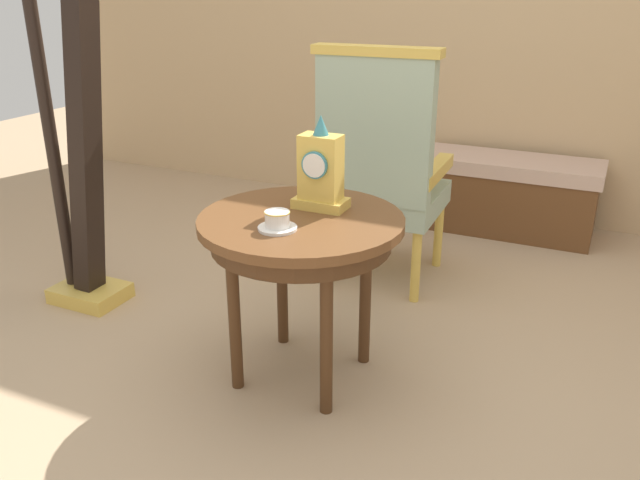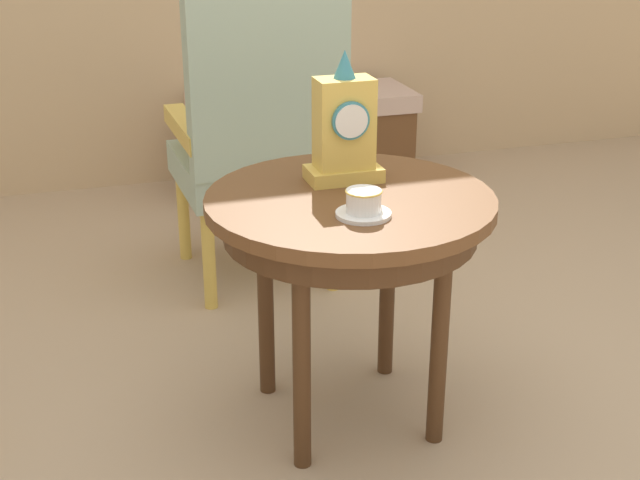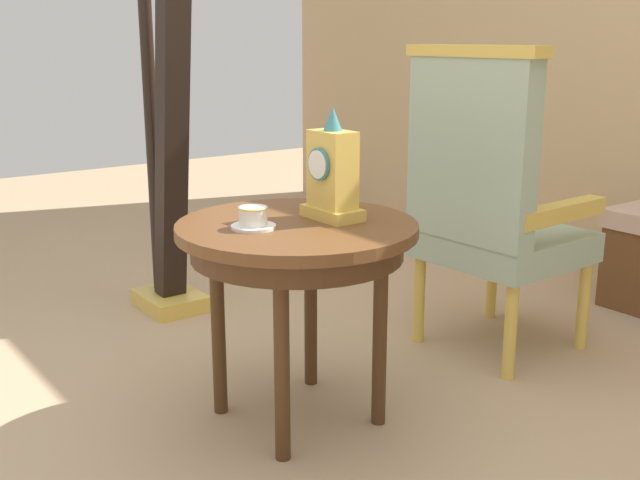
{
  "view_description": "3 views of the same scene",
  "coord_description": "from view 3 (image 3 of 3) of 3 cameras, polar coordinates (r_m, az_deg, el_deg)",
  "views": [
    {
      "loc": [
        0.92,
        -1.83,
        1.41
      ],
      "look_at": [
        0.05,
        0.04,
        0.58
      ],
      "focal_mm": 36.76,
      "sensor_mm": 36.0,
      "label": 1
    },
    {
      "loc": [
        -0.71,
        -1.86,
        1.37
      ],
      "look_at": [
        -0.11,
        0.11,
        0.51
      ],
      "focal_mm": 49.67,
      "sensor_mm": 36.0,
      "label": 2
    },
    {
      "loc": [
        1.8,
        -1.2,
        1.17
      ],
      "look_at": [
        -0.05,
        0.18,
        0.56
      ],
      "focal_mm": 43.59,
      "sensor_mm": 36.0,
      "label": 3
    }
  ],
  "objects": [
    {
      "name": "side_table",
      "position": [
        2.32,
        -1.69,
        -0.53
      ],
      "size": [
        0.72,
        0.72,
        0.63
      ],
      "color": "brown",
      "rests_on": "ground"
    },
    {
      "name": "teacup_left",
      "position": [
        2.23,
        -4.93,
        1.57
      ],
      "size": [
        0.13,
        0.13,
        0.06
      ],
      "color": "white",
      "rests_on": "side_table"
    },
    {
      "name": "armchair",
      "position": [
        2.89,
        12.3,
        2.93
      ],
      "size": [
        0.56,
        0.55,
        1.14
      ],
      "color": "#9EB299",
      "rests_on": "ground"
    },
    {
      "name": "ground_plane",
      "position": [
        2.46,
        -2.66,
        -13.66
      ],
      "size": [
        10.0,
        10.0,
        0.0
      ],
      "primitive_type": "plane",
      "color": "tan"
    },
    {
      "name": "harp",
      "position": [
        3.32,
        -11.23,
        6.6
      ],
      "size": [
        0.4,
        0.24,
        1.77
      ],
      "color": "gold",
      "rests_on": "ground"
    },
    {
      "name": "mantel_clock",
      "position": [
        2.32,
        0.9,
        4.82
      ],
      "size": [
        0.19,
        0.11,
        0.34
      ],
      "color": "gold",
      "rests_on": "side_table"
    }
  ]
}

